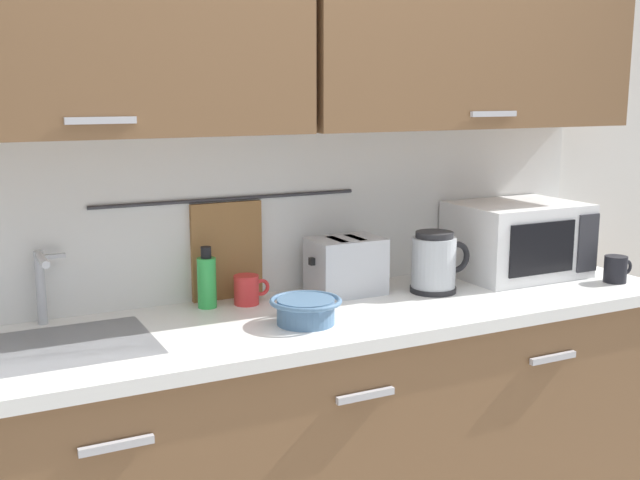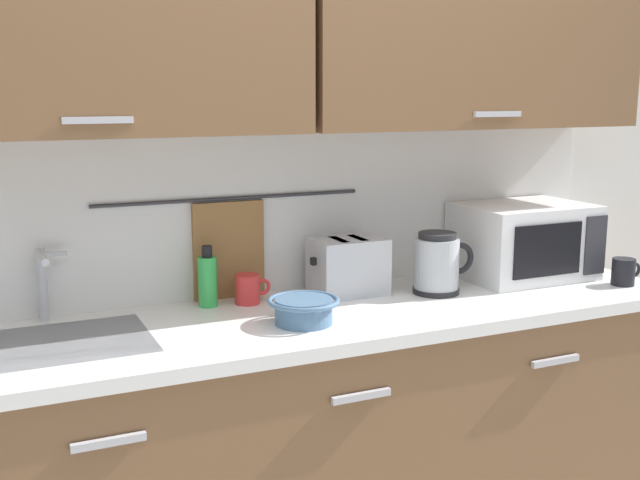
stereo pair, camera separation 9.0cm
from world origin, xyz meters
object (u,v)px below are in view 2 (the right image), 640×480
electric_kettle (438,264)px  microwave (524,241)px  mixing_bowl (304,309)px  toaster (348,266)px  mug_by_kettle (624,272)px  mug_near_sink (248,289)px  dish_soap_bottle (208,280)px

electric_kettle → microwave: bearing=9.0°
mixing_bowl → microwave: bearing=11.9°
microwave → toaster: microwave is taller
toaster → mug_by_kettle: (0.94, -0.30, -0.05)m
mug_near_sink → mixing_bowl: bearing=-74.9°
electric_kettle → dish_soap_bottle: 0.77m
mixing_bowl → dish_soap_bottle: bearing=124.1°
electric_kettle → mug_by_kettle: 0.69m
mixing_bowl → toaster: toaster is taller
electric_kettle → mug_near_sink: bearing=167.4°
mug_by_kettle → electric_kettle: bearing=164.6°
dish_soap_bottle → toaster: 0.48m
microwave → mug_near_sink: bearing=175.9°
mixing_bowl → mug_by_kettle: bearing=-2.1°
electric_kettle → toaster: electric_kettle is taller
electric_kettle → dish_soap_bottle: (-0.75, 0.16, -0.01)m
mixing_bowl → electric_kettle: bearing=14.0°
mixing_bowl → mug_by_kettle: (1.21, -0.04, 0.00)m
microwave → mug_by_kettle: size_ratio=3.83×
mixing_bowl → mug_by_kettle: size_ratio=1.78×
mug_near_sink → mixing_bowl: (0.07, -0.28, -0.00)m
electric_kettle → mug_near_sink: 0.64m
electric_kettle → mug_by_kettle: size_ratio=1.89×
electric_kettle → toaster: (-0.28, 0.12, -0.01)m
mug_near_sink → mug_by_kettle: 1.33m
mug_near_sink → microwave: bearing=-4.1°
toaster → dish_soap_bottle: bearing=174.4°
mug_near_sink → mug_by_kettle: (1.29, -0.32, 0.00)m
dish_soap_bottle → mug_by_kettle: bearing=-13.6°
electric_kettle → mug_by_kettle: electric_kettle is taller
mixing_bowl → mug_near_sink: bearing=105.1°
electric_kettle → mug_near_sink: electric_kettle is taller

